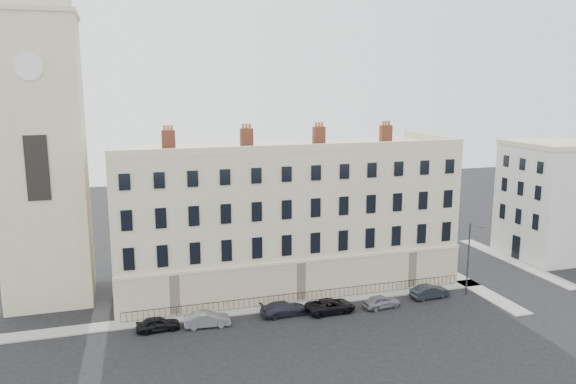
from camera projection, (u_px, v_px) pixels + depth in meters
name	position (u px, v px, depth m)	size (l,w,h in m)	color
ground	(381.00, 316.00, 52.91)	(160.00, 160.00, 0.00)	black
terrace	(284.00, 215.00, 61.01)	(36.22, 12.22, 17.00)	beige
church_tower	(38.00, 114.00, 53.86)	(8.00, 8.13, 44.00)	beige
adjacent_building	(553.00, 202.00, 70.32)	(10.00, 10.00, 14.00)	silver
pavement_terrace	(265.00, 308.00, 54.70)	(48.00, 2.00, 0.12)	gray
pavement_east_return	(453.00, 275.00, 64.17)	(2.00, 24.00, 0.12)	gray
pavement_adjacent	(514.00, 262.00, 68.95)	(2.00, 20.00, 0.12)	gray
railings	(303.00, 297.00, 56.14)	(35.00, 0.04, 0.96)	black
car_a	(158.00, 324.00, 49.60)	(1.53, 3.81, 1.30)	black
car_b	(207.00, 319.00, 50.50)	(1.44, 4.13, 1.36)	slate
car_c	(284.00, 308.00, 52.97)	(1.86, 4.57, 1.32)	#21222C
car_d	(331.00, 306.00, 53.62)	(2.22, 4.82, 1.34)	black
car_e	(381.00, 302.00, 54.74)	(1.51, 3.75, 1.28)	slate
car_f	(430.00, 292.00, 57.26)	(1.43, 4.09, 1.35)	black
streetlamp	(469.00, 255.00, 57.57)	(0.76, 1.56, 7.60)	#2F2F34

